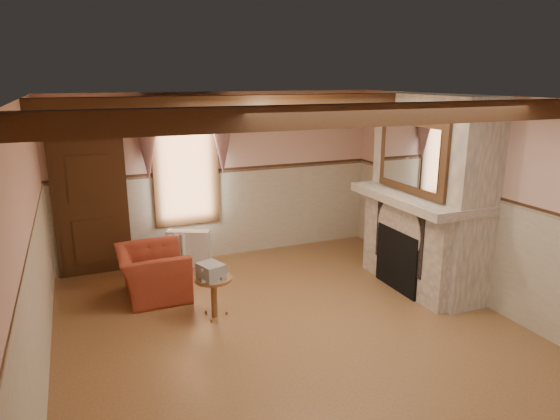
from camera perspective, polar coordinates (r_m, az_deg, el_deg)
name	(u,v)px	position (r m, az deg, el deg)	size (l,w,h in m)	color
floor	(292,332)	(6.30, 1.42, -13.75)	(5.50, 6.00, 0.01)	brown
ceiling	(294,98)	(5.53, 1.61, 12.62)	(5.50, 6.00, 0.01)	silver
wall_back	(221,176)	(8.51, -6.75, 3.84)	(5.50, 0.02, 2.80)	#D3A392
wall_front	(490,349)	(3.45, 22.92, -14.41)	(5.50, 0.02, 2.80)	#D3A392
wall_left	(29,254)	(5.32, -26.76, -4.48)	(0.02, 6.00, 2.80)	#D3A392
wall_right	(478,201)	(7.29, 21.67, 1.00)	(0.02, 6.00, 2.80)	#D3A392
wainscot	(293,275)	(5.98, 1.47, -7.42)	(5.50, 6.00, 1.50)	beige
chair_rail	(293,214)	(5.73, 1.52, -0.47)	(5.50, 6.00, 0.08)	black
firebox	(401,259)	(7.52, 13.66, -5.50)	(0.20, 0.95, 0.90)	black
armchair	(153,273)	(7.33, -14.34, -6.94)	(1.07, 0.94, 0.70)	maroon
side_table	(214,297)	(6.59, -7.54, -9.85)	(0.48, 0.48, 0.55)	brown
book_stack	(211,271)	(6.41, -7.91, -6.95)	(0.26, 0.32, 0.20)	#B7AD8C
radiator	(189,248)	(8.36, -10.40, -4.32)	(0.70, 0.18, 0.60)	silver
bowl	(424,192)	(7.31, 16.16, 2.04)	(0.37, 0.37, 0.09)	brown
mantel_clock	(388,177)	(7.99, 12.28, 3.75)	(0.14, 0.24, 0.20)	black
oil_lamp	(395,176)	(7.85, 12.96, 3.82)	(0.11, 0.11, 0.28)	gold
candle_red	(460,200)	(6.78, 19.86, 1.06)	(0.06, 0.06, 0.16)	#B31816
jar_yellow	(435,194)	(7.13, 17.32, 1.76)	(0.06, 0.06, 0.12)	yellow
fireplace	(430,193)	(7.51, 16.73, 1.82)	(0.85, 2.00, 2.80)	gray
mantel	(419,197)	(7.41, 15.63, 1.41)	(1.05, 2.05, 0.12)	gray
overmantel_mirror	(411,156)	(7.18, 14.80, 6.02)	(0.06, 1.44, 1.04)	silver
door	(91,209)	(8.23, -20.75, 0.07)	(1.10, 0.10, 2.10)	black
window	(186,164)	(8.30, -10.75, 5.15)	(1.06, 0.08, 2.02)	white
window_drapes	(185,128)	(8.13, -10.82, 9.23)	(1.30, 0.14, 1.40)	gray
ceiling_beam_front	(350,115)	(4.47, 8.00, 10.65)	(5.50, 0.18, 0.20)	black
ceiling_beam_back	(256,103)	(6.65, -2.72, 12.14)	(5.50, 0.18, 0.20)	black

